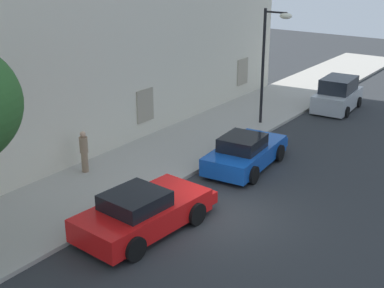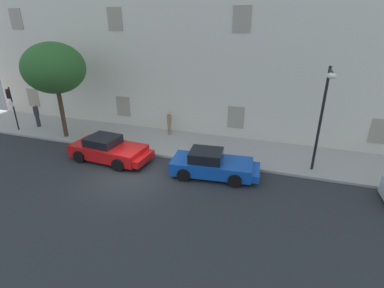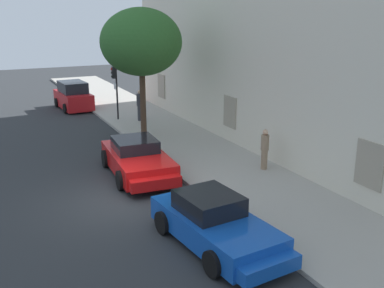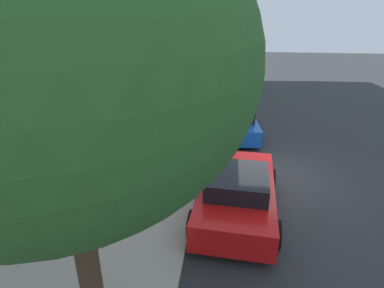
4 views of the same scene
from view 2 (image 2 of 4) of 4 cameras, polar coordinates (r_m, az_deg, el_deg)
name	(u,v)px [view 2 (image 2 of 4)]	position (r m, az deg, el deg)	size (l,w,h in m)	color
ground_plane	(132,175)	(16.07, -11.73, -6.01)	(80.00, 80.00, 0.00)	#2B2D30
sidewalk	(166,142)	(19.79, -5.19, 0.41)	(60.00, 4.25, 0.14)	#A8A399
building_facade	(185,35)	(22.11, -1.40, 20.58)	(32.37, 4.50, 13.34)	beige
sportscar_red_lead	(111,150)	(17.79, -15.59, -1.14)	(4.88, 2.49, 1.40)	red
sportscar_yellow_flank	(214,165)	(15.49, 4.41, -4.13)	(4.75, 2.39, 1.40)	#144CB2
tree_near_kerb	(54,68)	(21.23, -25.37, 13.23)	(3.93, 3.93, 6.30)	#473323
traffic_light	(11,101)	(24.64, -31.91, 7.09)	(0.44, 0.36, 3.18)	black
street_lamp	(325,103)	(15.65, 24.54, 7.30)	(0.44, 1.42, 5.53)	black
pedestrian_admiring	(37,115)	(25.05, -28.09, 5.05)	(0.48, 0.48, 1.78)	#333338
pedestrian_strolling	(169,123)	(20.66, -4.46, 4.18)	(0.45, 0.45, 1.64)	#8C7259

